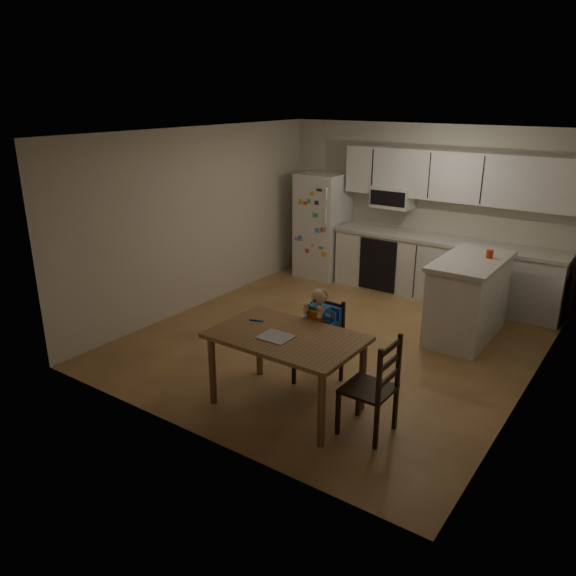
% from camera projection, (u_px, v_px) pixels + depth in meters
% --- Properties ---
extents(room, '(4.52, 5.01, 2.51)m').
position_uv_depth(room, '(358.00, 235.00, 6.97)').
color(room, brown).
rests_on(room, ground).
extents(refrigerator, '(0.72, 0.70, 1.70)m').
position_uv_depth(refrigerator, '(322.00, 225.00, 9.23)').
color(refrigerator, silver).
rests_on(refrigerator, ground).
extents(kitchen_run, '(3.37, 0.62, 2.15)m').
position_uv_depth(kitchen_run, '(445.00, 241.00, 8.18)').
color(kitchen_run, silver).
rests_on(kitchen_run, ground).
extents(kitchen_island, '(0.72, 1.38, 1.02)m').
position_uv_depth(kitchen_island, '(468.00, 298.00, 6.96)').
color(kitchen_island, silver).
rests_on(kitchen_island, ground).
extents(red_cup, '(0.08, 0.08, 0.10)m').
position_uv_depth(red_cup, '(490.00, 254.00, 6.81)').
color(red_cup, red).
rests_on(red_cup, kitchen_island).
extents(dining_table, '(1.41, 0.91, 0.76)m').
position_uv_depth(dining_table, '(287.00, 345.00, 5.33)').
color(dining_table, brown).
rests_on(dining_table, ground).
extents(napkin, '(0.30, 0.26, 0.01)m').
position_uv_depth(napkin, '(276.00, 337.00, 5.24)').
color(napkin, '#A2A2A6').
rests_on(napkin, dining_table).
extents(toddler_spoon, '(0.12, 0.06, 0.02)m').
position_uv_depth(toddler_spoon, '(255.00, 320.00, 5.62)').
color(toddler_spoon, blue).
rests_on(toddler_spoon, dining_table).
extents(chair_booster, '(0.41, 0.41, 1.06)m').
position_uv_depth(chair_booster, '(321.00, 326.00, 5.81)').
color(chair_booster, black).
rests_on(chair_booster, ground).
extents(chair_side, '(0.42, 0.42, 0.95)m').
position_uv_depth(chair_side, '(378.00, 382.00, 4.89)').
color(chair_side, black).
rests_on(chair_side, ground).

